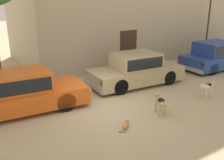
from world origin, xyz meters
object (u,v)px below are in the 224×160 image
(parked_sedan_nearest, at_px, (20,92))
(street_lamp, at_px, (209,16))
(stray_dog_tan, at_px, (207,87))
(stray_cat, at_px, (126,125))
(stray_dog_spotted, at_px, (160,101))
(parked_sedan_third, at_px, (216,55))
(parked_sedan_second, at_px, (136,69))

(parked_sedan_nearest, height_order, street_lamp, street_lamp)
(stray_dog_tan, bearing_deg, stray_cat, -2.94)
(street_lamp, bearing_deg, stray_dog_tan, -141.27)
(stray_cat, distance_m, street_lamp, 11.14)
(stray_dog_spotted, xyz_separation_m, stray_cat, (-1.53, -0.16, -0.39))
(parked_sedan_third, height_order, stray_cat, parked_sedan_third)
(parked_sedan_second, distance_m, stray_dog_tan, 3.10)
(stray_dog_tan, bearing_deg, stray_dog_spotted, -3.93)
(parked_sedan_third, xyz_separation_m, stray_cat, (-8.14, -2.84, -0.68))
(stray_dog_tan, bearing_deg, parked_sedan_second, -69.38)
(stray_cat, bearing_deg, stray_dog_spotted, -35.31)
(stray_dog_spotted, bearing_deg, parked_sedan_second, 2.47)
(stray_dog_spotted, bearing_deg, street_lamp, -35.59)
(parked_sedan_third, distance_m, stray_cat, 8.65)
(parked_sedan_third, distance_m, street_lamp, 3.15)
(parked_sedan_second, xyz_separation_m, stray_cat, (-2.73, -3.04, -0.64))
(parked_sedan_nearest, xyz_separation_m, street_lamp, (12.06, 1.81, 1.99))
(parked_sedan_nearest, height_order, stray_cat, parked_sedan_nearest)
(parked_sedan_nearest, xyz_separation_m, parked_sedan_third, (10.48, -0.11, 0.06))
(parked_sedan_second, relative_size, stray_dog_tan, 4.42)
(parked_sedan_third, xyz_separation_m, stray_dog_tan, (-3.97, -2.53, -0.34))
(parked_sedan_third, bearing_deg, stray_dog_spotted, -156.50)
(parked_sedan_third, relative_size, stray_dog_tan, 4.23)
(parked_sedan_nearest, bearing_deg, street_lamp, 12.96)
(parked_sedan_third, bearing_deg, parked_sedan_nearest, -179.18)
(stray_dog_tan, bearing_deg, parked_sedan_third, -154.69)
(stray_dog_tan, height_order, stray_cat, stray_dog_tan)
(parked_sedan_second, distance_m, stray_cat, 4.14)
(parked_sedan_nearest, distance_m, street_lamp, 12.36)
(parked_sedan_nearest, xyz_separation_m, stray_dog_tan, (6.52, -2.64, -0.28))
(parked_sedan_third, xyz_separation_m, street_lamp, (1.58, 1.92, 1.93))
(stray_dog_tan, distance_m, stray_cat, 4.20)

